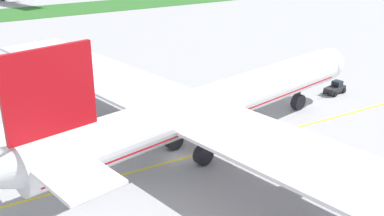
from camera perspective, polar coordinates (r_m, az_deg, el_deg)
The scene contains 6 objects.
ground_plane at distance 58.96m, azimuth -1.78°, elevation -6.10°, with size 600.00×600.00×0.00m, color #9E9EA3.
apron_taxi_line at distance 58.50m, azimuth -1.51°, elevation -6.34°, with size 280.00×0.36×0.01m, color yellow.
grass_median_strip at distance 163.15m, azimuth -21.23°, elevation 10.74°, with size 320.00×24.00×0.10m, color #2D6628.
airliner_foreground at distance 58.72m, azimuth 1.74°, elevation 0.08°, with size 59.61×97.56×17.23m.
pushback_tug at distance 84.03m, azimuth 17.25°, elevation 2.38°, with size 5.93×3.07×2.14m.
ground_crew_wingwalker_port at distance 69.74m, azimuth 7.71°, elevation -0.74°, with size 0.52×0.46×1.72m.
Camera 1 is at (-24.31, -46.01, 27.74)m, focal length 43.24 mm.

